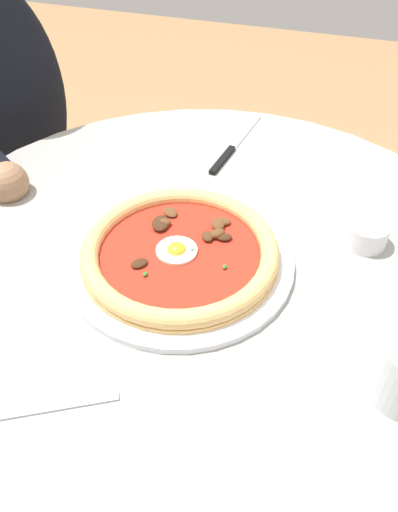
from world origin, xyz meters
TOP-DOWN VIEW (x-y plane):
  - ground_plane at (0.00, 0.00)m, footprint 6.00×6.00m
  - dining_table at (0.00, 0.00)m, footprint 0.89×0.89m
  - pizza_on_plate at (0.02, -0.03)m, footprint 0.32×0.32m
  - steak_knife at (-0.28, -0.04)m, footprint 0.23×0.04m
  - ramekin_capers at (-0.10, 0.21)m, footprint 0.06×0.06m
  - fork_utensil at (0.29, -0.10)m, footprint 0.10×0.17m
  - diner_person at (-0.30, -0.56)m, footprint 0.51×0.46m

SIDE VIEW (x-z plane):
  - ground_plane at x=0.00m, z-range -0.02..0.00m
  - diner_person at x=-0.30m, z-range -0.07..1.08m
  - dining_table at x=0.00m, z-range 0.20..0.91m
  - fork_utensil at x=0.29m, z-range 0.71..0.71m
  - steak_knife at x=-0.28m, z-range 0.71..0.72m
  - pizza_on_plate at x=0.02m, z-range 0.71..0.74m
  - ramekin_capers at x=-0.10m, z-range 0.71..0.75m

